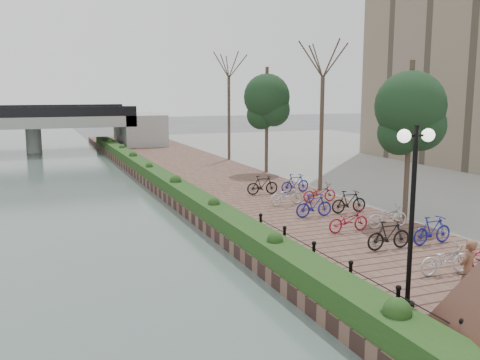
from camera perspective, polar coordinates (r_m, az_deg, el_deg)
promenade at (r=28.77m, az=0.09°, el=-1.60°), size 8.00×75.00×0.50m
inland_pavement at (r=37.67m, az=23.33°, el=0.26°), size 24.00×75.00×0.50m
hedge at (r=29.99m, az=-7.73°, el=-0.16°), size 1.10×56.00×0.60m
chain_fence at (r=14.19m, az=13.95°, el=-11.16°), size 0.10×14.10×0.70m
lamppost at (r=13.42m, az=18.07°, el=0.38°), size 1.02×0.32×4.49m
motorcycle at (r=14.13m, az=23.77°, el=-11.44°), size 0.92×1.43×0.86m
pedestrian at (r=15.02m, az=23.13°, el=-8.75°), size 0.66×0.53×1.56m
bicycle_parking at (r=22.20m, az=11.59°, el=-3.22°), size 2.40×14.69×1.00m
street_trees at (r=25.92m, az=12.39°, el=4.63°), size 3.20×37.12×6.80m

